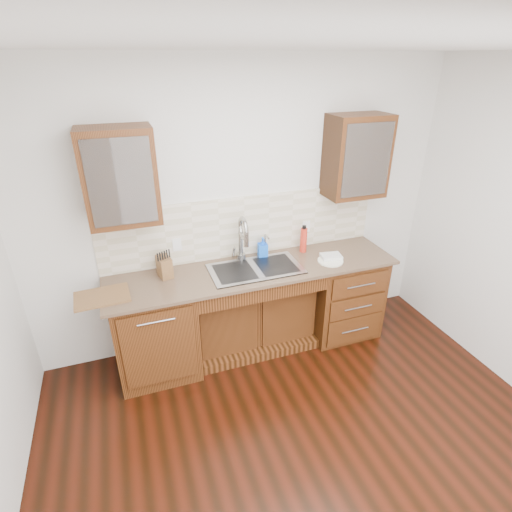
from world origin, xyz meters
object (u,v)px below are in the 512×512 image
object	(u,v)px
water_bottle	(303,240)
plate	(330,261)
cutting_board	(102,297)
knife_block	(165,267)
soap_bottle	(263,247)

from	to	relation	value
water_bottle	plate	distance (m)	0.35
plate	cutting_board	xyz separation A→B (m)	(-2.05, 0.05, 0.00)
knife_block	cutting_board	world-z (taller)	knife_block
soap_bottle	knife_block	xyz separation A→B (m)	(-0.95, -0.07, -0.01)
water_bottle	plate	size ratio (longest dim) A/B	1.02
knife_block	soap_bottle	bearing A→B (deg)	-7.15
cutting_board	water_bottle	bearing A→B (deg)	7.14
knife_block	cutting_board	size ratio (longest dim) A/B	0.43
soap_bottle	cutting_board	bearing A→B (deg)	-161.61
soap_bottle	cutting_board	distance (m)	1.51
water_bottle	knife_block	distance (m)	1.37
soap_bottle	knife_block	distance (m)	0.95
soap_bottle	cutting_board	xyz separation A→B (m)	(-1.48, -0.27, -0.09)
plate	cutting_board	size ratio (longest dim) A/B	0.57
cutting_board	knife_block	bearing A→B (deg)	19.84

